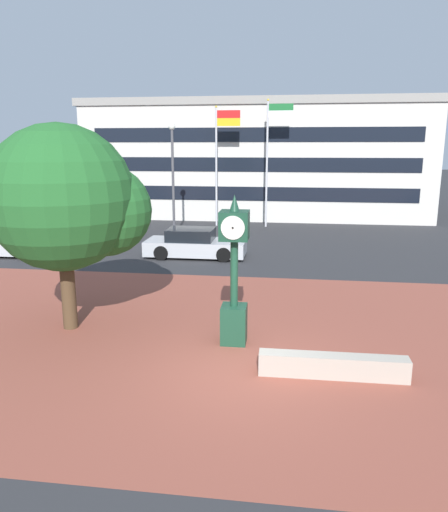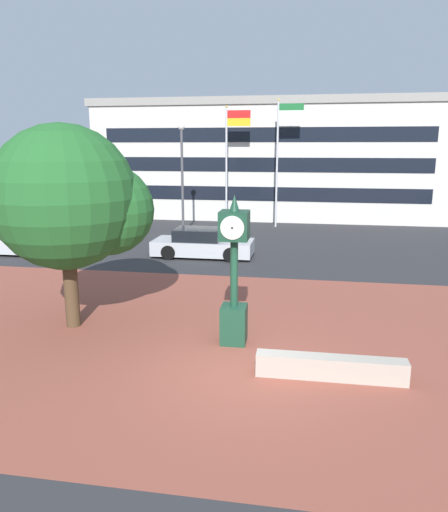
# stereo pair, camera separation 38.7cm
# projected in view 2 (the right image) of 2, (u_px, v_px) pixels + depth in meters

# --- Properties ---
(ground_plane) EXTENTS (200.00, 200.00, 0.00)m
(ground_plane) POSITION_uv_depth(u_px,v_px,m) (242.00, 372.00, 10.72)
(ground_plane) COLOR #2D2D30
(plaza_brick_paving) EXTENTS (44.00, 11.95, 0.01)m
(plaza_brick_paving) POSITION_uv_depth(u_px,v_px,m) (252.00, 338.00, 12.62)
(plaza_brick_paving) COLOR brown
(plaza_brick_paving) RESTS_ON ground
(planter_wall) EXTENTS (3.20, 0.42, 0.50)m
(planter_wall) POSITION_uv_depth(u_px,v_px,m) (331.00, 368.00, 10.39)
(planter_wall) COLOR #ADA393
(planter_wall) RESTS_ON ground
(street_clock) EXTENTS (0.70, 0.82, 3.77)m
(street_clock) POSITION_uv_depth(u_px,v_px,m) (234.00, 276.00, 11.96)
(street_clock) COLOR #19422D
(street_clock) RESTS_ON ground
(plaza_tree) EXTENTS (4.12, 3.83, 5.50)m
(plaza_tree) POSITION_uv_depth(u_px,v_px,m) (74.00, 200.00, 12.82)
(plaza_tree) COLOR #4C3823
(plaza_tree) RESTS_ON ground
(car_street_near) EXTENTS (4.34, 1.92, 1.28)m
(car_street_near) POSITION_uv_depth(u_px,v_px,m) (17.00, 241.00, 22.50)
(car_street_near) COLOR #B7BABF
(car_street_near) RESTS_ON ground
(car_street_far) EXTENTS (4.48, 1.95, 1.28)m
(car_street_far) POSITION_uv_depth(u_px,v_px,m) (202.00, 244.00, 21.86)
(car_street_far) COLOR #B7BABF
(car_street_far) RESTS_ON ground
(flagpole_primary) EXTENTS (1.52, 0.14, 7.27)m
(flagpole_primary) POSITION_uv_depth(u_px,v_px,m) (229.00, 156.00, 29.53)
(flagpole_primary) COLOR silver
(flagpole_primary) RESTS_ON ground
(flagpole_secondary) EXTENTS (1.56, 0.14, 7.62)m
(flagpole_secondary) POSITION_uv_depth(u_px,v_px,m) (280.00, 154.00, 29.00)
(flagpole_secondary) COLOR silver
(flagpole_secondary) RESTS_ON ground
(civic_building) EXTENTS (23.75, 11.84, 7.97)m
(civic_building) POSITION_uv_depth(u_px,v_px,m) (270.00, 158.00, 36.50)
(civic_building) COLOR beige
(civic_building) RESTS_ON ground
(street_lamp_post) EXTENTS (0.36, 0.36, 6.08)m
(street_lamp_post) POSITION_uv_depth(u_px,v_px,m) (182.00, 168.00, 26.16)
(street_lamp_post) COLOR #4C4C51
(street_lamp_post) RESTS_ON ground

